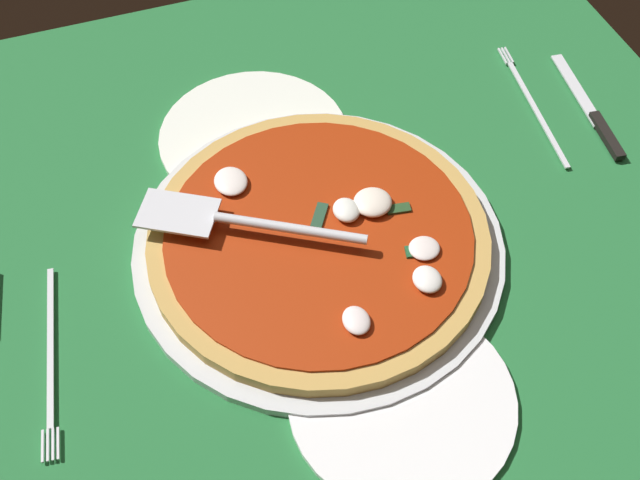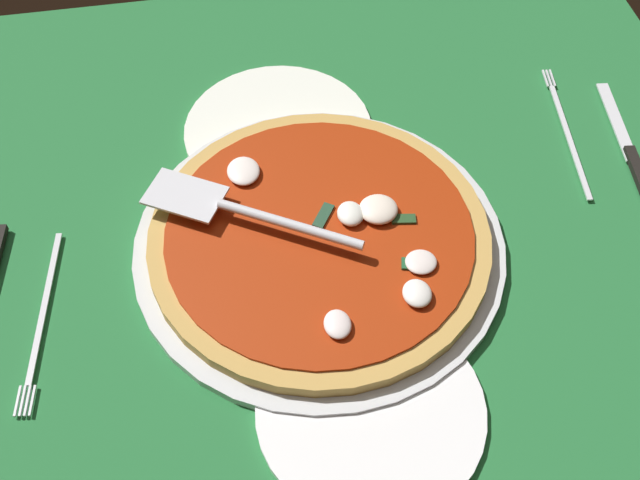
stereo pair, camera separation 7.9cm
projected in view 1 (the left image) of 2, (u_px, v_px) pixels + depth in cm
name	position (u px, v px, depth cm)	size (l,w,h in cm)	color
ground_plane	(345.00, 246.00, 82.64)	(91.74, 91.74, 0.80)	#236933
checker_pattern	(345.00, 243.00, 82.29)	(91.74, 91.74, 0.10)	silver
pizza_pan	(320.00, 250.00, 80.86)	(38.33, 38.33, 1.36)	silver
dinner_plate_left	(402.00, 400.00, 70.82)	(20.76, 20.76, 1.00)	white
dinner_plate_right	(254.00, 137.00, 90.97)	(21.92, 21.92, 1.00)	white
pizza	(321.00, 240.00, 79.59)	(35.00, 35.00, 3.18)	tan
pizza_server	(241.00, 221.00, 77.74)	(14.39, 21.54, 1.00)	silver
place_setting_near	(563.00, 111.00, 93.77)	(23.36, 16.34, 1.40)	white
place_setting_far	(17.00, 350.00, 74.09)	(23.16, 16.13, 1.40)	white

